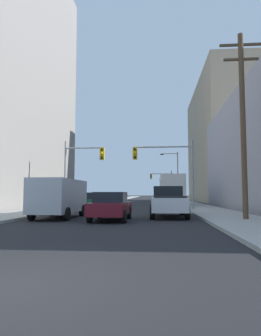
{
  "coord_description": "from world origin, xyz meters",
  "views": [
    {
      "loc": [
        2.41,
        -4.56,
        1.45
      ],
      "look_at": [
        0.0,
        24.31,
        3.84
      ],
      "focal_mm": 32.86,
      "sensor_mm": 36.0,
      "label": 1
    }
  ],
  "objects_px": {
    "pickup_truck_white": "(168,202)",
    "sedan_beige": "(107,199)",
    "city_bus": "(171,189)",
    "cargo_van_silver": "(59,196)",
    "traffic_signal_near_left": "(82,164)",
    "sedan_maroon": "(111,206)",
    "traffic_signal_far_right": "(162,180)",
    "traffic_signal_near_right": "(166,162)",
    "sedan_green": "(89,201)"
  },
  "relations": [
    {
      "from": "traffic_signal_near_right",
      "to": "traffic_signal_far_right",
      "type": "xyz_separation_m",
      "value": [
        0.35,
        36.16,
        -0.03
      ]
    },
    {
      "from": "city_bus",
      "to": "pickup_truck_white",
      "type": "relative_size",
      "value": 2.13
    },
    {
      "from": "pickup_truck_white",
      "to": "sedan_beige",
      "type": "bearing_deg",
      "value": 112.16
    },
    {
      "from": "sedan_beige",
      "to": "traffic_signal_near_left",
      "type": "distance_m",
      "value": 9.25
    },
    {
      "from": "sedan_green",
      "to": "traffic_signal_far_right",
      "type": "relative_size",
      "value": 0.7
    },
    {
      "from": "pickup_truck_white",
      "to": "sedan_beige",
      "type": "relative_size",
      "value": 1.28
    },
    {
      "from": "sedan_green",
      "to": "sedan_beige",
      "type": "xyz_separation_m",
      "value": [
        0.21,
        8.34,
        0.0
      ]
    },
    {
      "from": "pickup_truck_white",
      "to": "sedan_beige",
      "type": "distance_m",
      "value": 16.73
    },
    {
      "from": "city_bus",
      "to": "traffic_signal_near_left",
      "type": "height_order",
      "value": "traffic_signal_near_left"
    },
    {
      "from": "traffic_signal_near_left",
      "to": "traffic_signal_near_right",
      "type": "distance_m",
      "value": 7.24
    },
    {
      "from": "city_bus",
      "to": "sedan_green",
      "type": "relative_size",
      "value": 2.73
    },
    {
      "from": "sedan_maroon",
      "to": "traffic_signal_far_right",
      "type": "height_order",
      "value": "traffic_signal_far_right"
    },
    {
      "from": "sedan_beige",
      "to": "traffic_signal_near_left",
      "type": "height_order",
      "value": "traffic_signal_near_left"
    },
    {
      "from": "sedan_maroon",
      "to": "sedan_beige",
      "type": "xyz_separation_m",
      "value": [
        -3.14,
        18.27,
        0.0
      ]
    },
    {
      "from": "city_bus",
      "to": "sedan_green",
      "type": "bearing_deg",
      "value": -127.12
    },
    {
      "from": "cargo_van_silver",
      "to": "pickup_truck_white",
      "type": "bearing_deg",
      "value": 12.99
    },
    {
      "from": "cargo_van_silver",
      "to": "sedan_maroon",
      "type": "distance_m",
      "value": 3.54
    },
    {
      "from": "sedan_green",
      "to": "traffic_signal_far_right",
      "type": "distance_m",
      "value": 36.7
    },
    {
      "from": "sedan_maroon",
      "to": "pickup_truck_white",
      "type": "bearing_deg",
      "value": 41.21
    },
    {
      "from": "city_bus",
      "to": "traffic_signal_far_right",
      "type": "distance_m",
      "value": 26.12
    },
    {
      "from": "sedan_beige",
      "to": "traffic_signal_near_right",
      "type": "xyz_separation_m",
      "value": [
        6.4,
        -8.61,
        3.33
      ]
    },
    {
      "from": "sedan_beige",
      "to": "traffic_signal_near_left",
      "type": "xyz_separation_m",
      "value": [
        -0.84,
        -8.61,
        3.26
      ]
    },
    {
      "from": "city_bus",
      "to": "traffic_signal_near_left",
      "type": "xyz_separation_m",
      "value": [
        -8.1,
        -10.14,
        2.1
      ]
    },
    {
      "from": "sedan_maroon",
      "to": "traffic_signal_near_left",
      "type": "height_order",
      "value": "traffic_signal_near_left"
    },
    {
      "from": "city_bus",
      "to": "traffic_signal_near_left",
      "type": "relative_size",
      "value": 1.92
    },
    {
      "from": "traffic_signal_near_left",
      "to": "traffic_signal_far_right",
      "type": "xyz_separation_m",
      "value": [
        7.59,
        36.16,
        0.04
      ]
    },
    {
      "from": "sedan_beige",
      "to": "cargo_van_silver",
      "type": "bearing_deg",
      "value": -90.4
    },
    {
      "from": "sedan_beige",
      "to": "pickup_truck_white",
      "type": "bearing_deg",
      "value": -67.84
    },
    {
      "from": "pickup_truck_white",
      "to": "traffic_signal_near_left",
      "type": "relative_size",
      "value": 0.9
    },
    {
      "from": "sedan_maroon",
      "to": "traffic_signal_near_right",
      "type": "height_order",
      "value": "traffic_signal_near_right"
    },
    {
      "from": "pickup_truck_white",
      "to": "traffic_signal_near_right",
      "type": "bearing_deg",
      "value": 89.26
    },
    {
      "from": "sedan_maroon",
      "to": "sedan_beige",
      "type": "bearing_deg",
      "value": 99.74
    },
    {
      "from": "sedan_maroon",
      "to": "city_bus",
      "type": "bearing_deg",
      "value": 78.24
    },
    {
      "from": "city_bus",
      "to": "cargo_van_silver",
      "type": "height_order",
      "value": "city_bus"
    },
    {
      "from": "city_bus",
      "to": "sedan_beige",
      "type": "bearing_deg",
      "value": -168.14
    },
    {
      "from": "traffic_signal_near_left",
      "to": "cargo_van_silver",
      "type": "bearing_deg",
      "value": -85.09
    },
    {
      "from": "city_bus",
      "to": "traffic_signal_near_right",
      "type": "distance_m",
      "value": 10.4
    },
    {
      "from": "cargo_van_silver",
      "to": "traffic_signal_near_left",
      "type": "height_order",
      "value": "traffic_signal_near_left"
    },
    {
      "from": "city_bus",
      "to": "traffic_signal_far_right",
      "type": "relative_size",
      "value": 1.92
    },
    {
      "from": "sedan_beige",
      "to": "sedan_green",
      "type": "bearing_deg",
      "value": -91.41
    },
    {
      "from": "city_bus",
      "to": "cargo_van_silver",
      "type": "xyz_separation_m",
      "value": [
        -7.38,
        -18.5,
        -0.64
      ]
    },
    {
      "from": "sedan_maroon",
      "to": "traffic_signal_far_right",
      "type": "relative_size",
      "value": 0.71
    },
    {
      "from": "city_bus",
      "to": "sedan_maroon",
      "type": "distance_m",
      "value": 20.26
    },
    {
      "from": "traffic_signal_far_right",
      "to": "traffic_signal_near_right",
      "type": "bearing_deg",
      "value": -90.56
    },
    {
      "from": "cargo_van_silver",
      "to": "sedan_beige",
      "type": "relative_size",
      "value": 1.25
    },
    {
      "from": "sedan_green",
      "to": "sedan_beige",
      "type": "bearing_deg",
      "value": 88.59
    },
    {
      "from": "sedan_maroon",
      "to": "sedan_green",
      "type": "xyz_separation_m",
      "value": [
        -3.34,
        9.94,
        0.0
      ]
    },
    {
      "from": "sedan_green",
      "to": "traffic_signal_near_left",
      "type": "xyz_separation_m",
      "value": [
        -0.63,
        -0.28,
        3.26
      ]
    },
    {
      "from": "cargo_van_silver",
      "to": "sedan_green",
      "type": "distance_m",
      "value": 8.66
    },
    {
      "from": "traffic_signal_near_left",
      "to": "sedan_maroon",
      "type": "bearing_deg",
      "value": -67.63
    }
  ]
}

